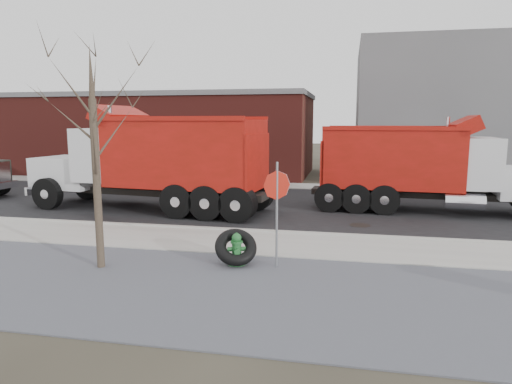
% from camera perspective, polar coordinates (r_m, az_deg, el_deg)
% --- Properties ---
extents(ground, '(120.00, 120.00, 0.00)m').
position_cam_1_polar(ground, '(12.95, -0.33, -6.80)').
color(ground, '#383328').
rests_on(ground, ground).
extents(gravel_verge, '(60.00, 5.00, 0.03)m').
position_cam_1_polar(gravel_verge, '(9.72, -4.66, -12.17)').
color(gravel_verge, slate).
rests_on(gravel_verge, ground).
extents(sidewalk, '(60.00, 2.50, 0.06)m').
position_cam_1_polar(sidewalk, '(13.18, -0.11, -6.38)').
color(sidewalk, '#9E9B93').
rests_on(sidewalk, ground).
extents(curb, '(60.00, 0.15, 0.11)m').
position_cam_1_polar(curb, '(14.41, 0.94, -4.95)').
color(curb, '#9E9B93').
rests_on(curb, ground).
extents(road, '(60.00, 9.40, 0.02)m').
position_cam_1_polar(road, '(19.00, 3.56, -1.71)').
color(road, black).
rests_on(road, ground).
extents(far_sidewalk, '(60.00, 2.00, 0.06)m').
position_cam_1_polar(far_sidewalk, '(24.59, 5.41, 0.73)').
color(far_sidewalk, '#9E9B93').
rests_on(far_sidewalk, ground).
extents(building_grey, '(12.00, 10.00, 8.00)m').
position_cam_1_polar(building_grey, '(30.89, 23.85, 9.07)').
color(building_grey, slate).
rests_on(building_grey, ground).
extents(building_brick, '(20.20, 8.20, 5.30)m').
position_cam_1_polar(building_brick, '(31.80, -11.86, 7.18)').
color(building_brick, maroon).
rests_on(building_brick, ground).
extents(bare_tree, '(3.20, 3.20, 5.20)m').
position_cam_1_polar(bare_tree, '(11.20, -19.61, 7.32)').
color(bare_tree, '#382D23').
rests_on(bare_tree, ground).
extents(fire_hydrant, '(0.46, 0.46, 0.82)m').
position_cam_1_polar(fire_hydrant, '(11.19, -2.43, -7.34)').
color(fire_hydrant, '#2B712E').
rests_on(fire_hydrant, ground).
extents(truck_tire, '(1.32, 1.28, 0.91)m').
position_cam_1_polar(truck_tire, '(11.21, -2.54, -6.89)').
color(truck_tire, black).
rests_on(truck_tire, ground).
extents(stop_sign, '(0.58, 0.43, 2.56)m').
position_cam_1_polar(stop_sign, '(10.74, 2.63, -0.48)').
color(stop_sign, gray).
rests_on(stop_sign, ground).
extents(dump_truck_red_a, '(9.11, 3.04, 3.64)m').
position_cam_1_polar(dump_truck_red_a, '(18.69, 20.17, 3.28)').
color(dump_truck_red_a, black).
rests_on(dump_truck_red_a, ground).
extents(dump_truck_red_b, '(9.81, 3.70, 4.04)m').
position_cam_1_polar(dump_truck_red_b, '(18.22, -12.47, 4.13)').
color(dump_truck_red_b, black).
rests_on(dump_truck_red_b, ground).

